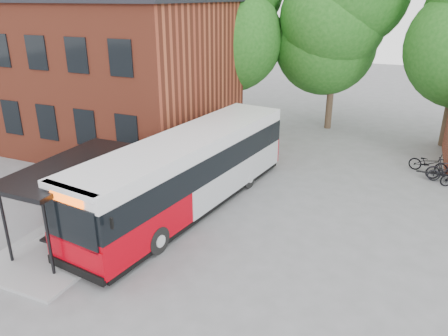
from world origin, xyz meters
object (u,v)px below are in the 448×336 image
at_px(bicycle_0, 428,163).
at_px(bicycle_1, 445,170).
at_px(bus_shelter, 78,200).
at_px(city_bus, 189,172).
at_px(bicycle_2, 447,174).

xyz_separation_m(bicycle_0, bicycle_1, (0.74, -0.75, 0.03)).
bearing_deg(bus_shelter, city_bus, 56.03).
height_order(bus_shelter, city_bus, city_bus).
relative_size(bus_shelter, city_bus, 0.57).
bearing_deg(bicycle_1, bus_shelter, 121.89).
distance_m(bicycle_1, bicycle_2, 0.31).
xyz_separation_m(city_bus, bicycle_0, (9.16, 8.20, -1.06)).
bearing_deg(bicycle_0, city_bus, 145.77).
bearing_deg(city_bus, bicycle_0, 49.62).
bearing_deg(bus_shelter, bicycle_0, 45.67).
distance_m(bicycle_0, bicycle_2, 1.32).
bearing_deg(city_bus, bicycle_2, 43.48).
xyz_separation_m(bus_shelter, bicycle_0, (11.70, 11.97, -0.96)).
xyz_separation_m(bus_shelter, bicycle_2, (12.51, 10.94, -1.01)).
height_order(city_bus, bicycle_1, city_bus).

